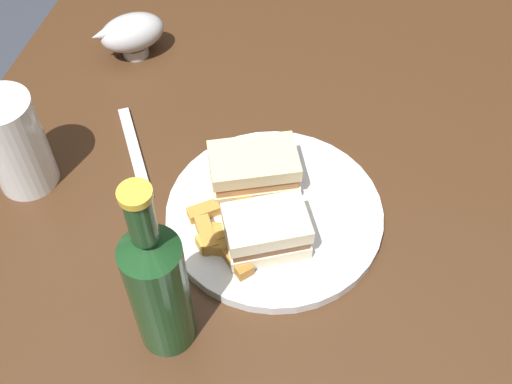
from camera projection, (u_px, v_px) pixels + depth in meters
name	position (u px, v px, depth m)	size (l,w,h in m)	color
ground_plane	(245.00, 383.00, 1.42)	(6.00, 6.00, 0.00)	#333842
dining_table	(243.00, 312.00, 1.15)	(1.11, 0.86, 0.70)	#422816
plate	(274.00, 214.00, 0.84)	(0.29, 0.29, 0.02)	white
sandwich_half_left	(254.00, 170.00, 0.84)	(0.11, 0.13, 0.06)	beige
sandwich_half_right	(266.00, 231.00, 0.78)	(0.11, 0.12, 0.06)	beige
potato_wedge_front	(219.00, 239.00, 0.79)	(0.04, 0.02, 0.02)	#B77F33
potato_wedge_middle	(204.00, 211.00, 0.82)	(0.04, 0.02, 0.02)	#B77F33
potato_wedge_back	(235.00, 259.00, 0.78)	(0.05, 0.02, 0.02)	#AD702D
potato_wedge_left_edge	(206.00, 235.00, 0.79)	(0.05, 0.02, 0.02)	#B77F33
potato_wedge_right_edge	(244.00, 203.00, 0.83)	(0.05, 0.02, 0.02)	#AD702D
potato_wedge_stray	(214.00, 239.00, 0.79)	(0.04, 0.02, 0.02)	gold
pint_glass	(17.00, 149.00, 0.84)	(0.08, 0.08, 0.15)	white
gravy_boat	(131.00, 33.00, 1.02)	(0.12, 0.13, 0.07)	#B7B7BC
cider_bottle	(158.00, 286.00, 0.66)	(0.06, 0.06, 0.27)	#19421E
fork	(135.00, 152.00, 0.91)	(0.18, 0.02, 0.01)	silver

